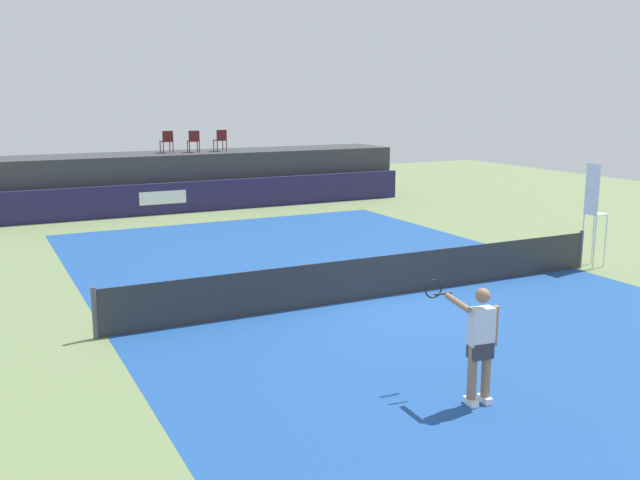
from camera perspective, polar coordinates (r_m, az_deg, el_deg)
ground_plane at (r=18.63m, az=-0.03°, el=-2.33°), size 48.00×48.00×0.00m
court_inner at (r=16.10m, az=4.77°, el=-4.60°), size 12.00×22.00×0.00m
sponsor_wall at (r=28.14m, az=-9.68°, el=3.49°), size 18.00×0.22×1.20m
spectator_platform at (r=29.79m, az=-10.73°, el=4.86°), size 18.00×2.80×2.20m
spectator_chair_far_left at (r=29.42m, az=-12.24°, el=7.84°), size 0.47×0.47×0.89m
spectator_chair_left at (r=29.43m, az=-10.16°, el=7.92°), size 0.48×0.48×0.89m
spectator_chair_center at (r=29.90m, az=-8.02°, el=8.04°), size 0.46×0.46×0.89m
umpire_chair at (r=19.91m, az=21.19°, el=2.44°), size 0.45×0.45×2.76m
tennis_net at (r=15.97m, az=4.80°, el=-2.97°), size 12.40×0.02×0.95m
net_post_near at (r=13.89m, az=-17.72°, el=-5.63°), size 0.10×0.10×1.00m
net_post_far at (r=19.84m, az=20.28°, el=-0.71°), size 0.10×0.10×1.00m
tennis_player at (r=10.66m, az=12.71°, el=-7.98°), size 0.60×1.17×1.77m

